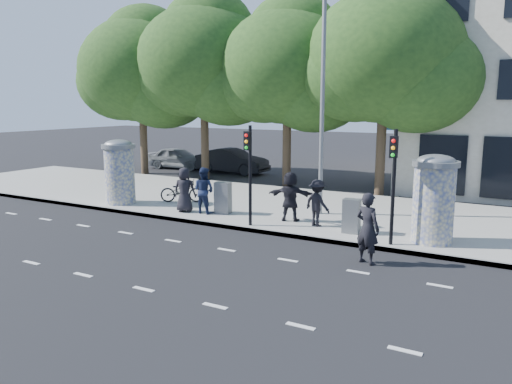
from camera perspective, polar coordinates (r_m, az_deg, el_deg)
The scene contains 24 objects.
ground at distance 13.74m, azimuth -6.54°, elevation -8.09°, with size 120.00×120.00×0.00m, color black.
sidewalk at distance 20.07m, azimuth 6.04°, elevation -1.99°, with size 40.00×8.00×0.15m, color gray.
curb at distance 16.61m, azimuth 0.63°, elevation -4.52°, with size 40.00×0.10×0.16m, color slate.
lane_dash_near at distance 12.13m, azimuth -12.71°, elevation -10.79°, with size 32.00×0.12×0.01m, color silver.
lane_dash_far at distance 14.84m, azimuth -3.37°, elevation -6.63°, with size 32.00×0.12×0.01m, color silver.
ad_column_left at distance 21.34m, azimuth -15.33°, elevation 2.42°, with size 1.36×1.36×2.65m.
ad_column_right at distance 15.70m, azimuth 19.66°, elevation -0.52°, with size 1.36×1.36×2.65m.
traffic_pole_near at distance 16.69m, azimuth -0.76°, elevation 3.10°, with size 0.22×0.31×3.40m.
traffic_pole_far at distance 14.91m, azimuth 15.44°, elevation 1.87°, with size 0.22×0.31×3.40m.
street_lamp at distance 18.52m, azimuth 7.56°, elevation 11.66°, with size 0.25×0.93×8.00m.
tree_far_left at distance 31.03m, azimuth -13.02°, elevation 13.46°, with size 7.20×7.20×9.26m.
tree_mid_left at distance 28.25m, azimuth -6.03°, elevation 14.63°, with size 7.20×7.20×9.57m.
tree_near_left at distance 25.86m, azimuth 3.64°, elevation 14.11°, with size 6.80×6.80×8.97m.
tree_center at distance 23.76m, azimuth 14.52°, elevation 14.76°, with size 7.00×7.00×9.30m.
ped_a at distance 19.23m, azimuth -8.17°, elevation 0.26°, with size 0.84×0.55×1.72m, color black.
ped_c at distance 18.92m, azimuth -5.99°, elevation 0.20°, with size 0.85×0.66×1.75m, color #1A2443.
ped_d at distance 16.99m, azimuth 7.02°, elevation -1.25°, with size 1.03×0.59×1.59m, color black.
ped_f at distance 17.61m, azimuth 3.95°, elevation -0.50°, with size 1.64×0.59×1.77m, color black.
man_road at distance 13.71m, azimuth 12.64°, elevation -4.07°, with size 0.71×0.47×1.95m, color black.
bicycle at distance 21.18m, azimuth -8.47°, elevation 0.11°, with size 1.81×0.63×0.95m, color black.
cabinet_left at distance 18.85m, azimuth -3.79°, elevation -0.67°, with size 0.57×0.41×1.19m, color slate.
cabinet_right at distance 16.30m, azimuth 10.85°, elevation -2.71°, with size 0.53×0.39×1.11m, color slate.
car_left at distance 33.19m, azimuth -8.88°, elevation 3.87°, with size 4.11×1.66×1.40m, color slate.
car_mid at distance 30.70m, azimuth -2.73°, elevation 3.57°, with size 4.55×1.59×1.50m, color black.
Camera 1 is at (7.67, -10.56, 4.30)m, focal length 35.00 mm.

